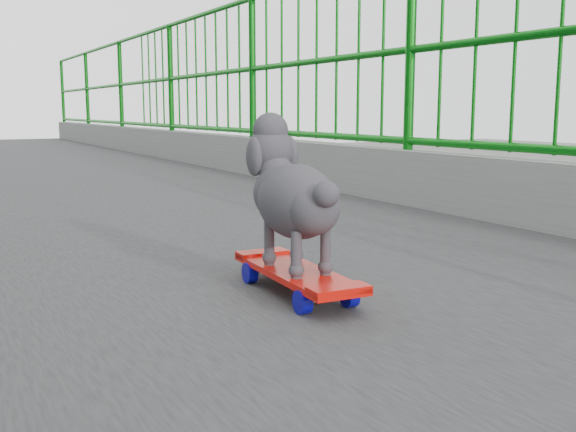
# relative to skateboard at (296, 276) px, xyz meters

# --- Properties ---
(railing) EXTENTS (3.00, 24.00, 1.42)m
(railing) POSITION_rel_skateboard_xyz_m (0.11, -0.61, 0.16)
(railing) COLOR gray
(railing) RESTS_ON footbridge
(skateboard) EXTENTS (0.19, 0.56, 0.07)m
(skateboard) POSITION_rel_skateboard_xyz_m (0.00, 0.00, 0.00)
(skateboard) COLOR red
(skateboard) RESTS_ON footbridge
(poodle) EXTENTS (0.22, 0.48, 0.40)m
(poodle) POSITION_rel_skateboard_xyz_m (0.00, 0.03, 0.23)
(poodle) COLOR #2A282D
(poodle) RESTS_ON skateboard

